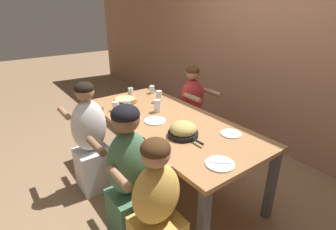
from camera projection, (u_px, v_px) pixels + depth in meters
ground_plane at (168, 180)px, 3.05m from camera, size 18.00×18.00×0.00m
restaurant_back_panel at (271, 29)px, 3.32m from camera, size 10.00×0.06×3.20m
dining_table at (168, 126)px, 2.78m from camera, size 2.14×0.98×0.78m
pizza_board_main at (125, 100)px, 3.23m from camera, size 0.30×0.30×0.05m
skillet_bowl at (183, 130)px, 2.38m from camera, size 0.41×0.28×0.14m
empty_plate_a at (231, 134)px, 2.43m from camera, size 0.19×0.19×0.02m
empty_plate_b at (220, 164)px, 1.97m from camera, size 0.22×0.22×0.02m
empty_plate_c at (155, 121)px, 2.70m from camera, size 0.22×0.22×0.02m
cocktail_glass_blue at (131, 92)px, 3.46m from camera, size 0.07×0.07×0.12m
drinking_glass_a at (157, 107)px, 2.92m from camera, size 0.08×0.08×0.14m
drinking_glass_b at (116, 107)px, 2.96m from camera, size 0.08×0.08×0.11m
drinking_glass_c at (127, 105)px, 2.98m from camera, size 0.08×0.08×0.11m
drinking_glass_d at (135, 115)px, 2.72m from camera, size 0.07×0.07×0.12m
drinking_glass_e at (159, 97)px, 3.20m from camera, size 0.07×0.07×0.15m
drinking_glass_f at (152, 90)px, 3.53m from camera, size 0.07×0.07×0.10m
diner_near_midleft at (91, 143)px, 2.75m from camera, size 0.51×0.40×1.21m
diner_near_midright at (130, 180)px, 2.12m from camera, size 0.51×0.40×1.23m
diner_near_right at (157, 215)px, 1.86m from camera, size 0.51×0.40×1.13m
diner_far_midleft at (191, 113)px, 3.55m from camera, size 0.51×0.40×1.17m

